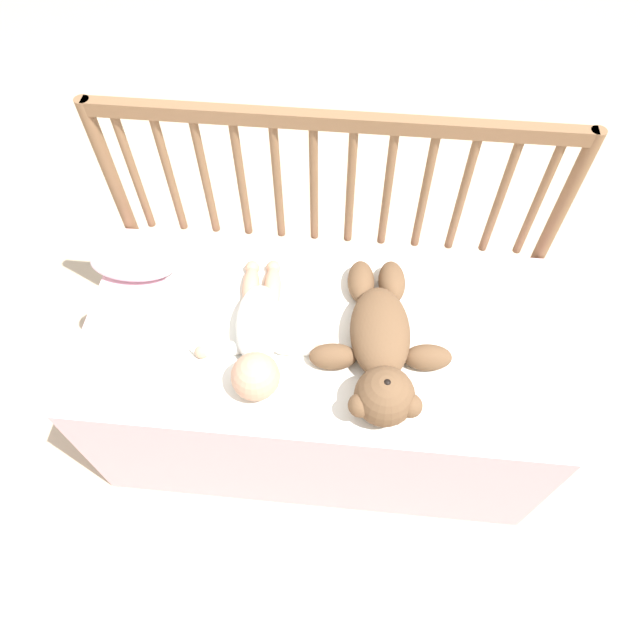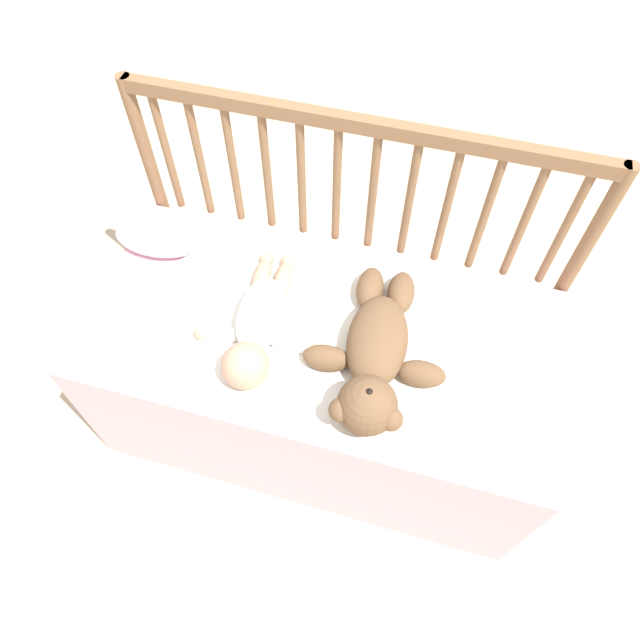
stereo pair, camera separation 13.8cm
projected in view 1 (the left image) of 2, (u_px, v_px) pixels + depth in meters
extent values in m
plane|color=#C6B293|center=(320.00, 414.00, 1.85)|extent=(12.00, 12.00, 0.00)
cube|color=#EDB7C6|center=(320.00, 378.00, 1.65)|extent=(1.20, 0.59, 0.50)
cylinder|color=brown|center=(134.00, 234.00, 1.69)|extent=(0.04, 0.04, 0.91)
cylinder|color=brown|center=(535.00, 263.00, 1.62)|extent=(0.04, 0.04, 0.91)
cube|color=brown|center=(334.00, 121.00, 1.29)|extent=(1.17, 0.03, 0.04)
cylinder|color=brown|center=(135.00, 175.00, 1.49)|extent=(0.02, 0.02, 0.37)
cylinder|color=brown|center=(170.00, 177.00, 1.49)|extent=(0.02, 0.02, 0.37)
cylinder|color=brown|center=(206.00, 180.00, 1.48)|extent=(0.02, 0.02, 0.37)
cylinder|color=brown|center=(241.00, 182.00, 1.48)|extent=(0.02, 0.02, 0.37)
cylinder|color=brown|center=(278.00, 184.00, 1.47)|extent=(0.02, 0.02, 0.37)
cylinder|color=brown|center=(314.00, 187.00, 1.46)|extent=(0.02, 0.02, 0.37)
cylinder|color=brown|center=(350.00, 189.00, 1.46)|extent=(0.02, 0.02, 0.37)
cylinder|color=brown|center=(387.00, 192.00, 1.45)|extent=(0.02, 0.02, 0.37)
cylinder|color=brown|center=(424.00, 194.00, 1.45)|extent=(0.02, 0.02, 0.37)
cylinder|color=brown|center=(462.00, 197.00, 1.44)|extent=(0.02, 0.02, 0.37)
cylinder|color=brown|center=(499.00, 199.00, 1.44)|extent=(0.02, 0.02, 0.37)
cylinder|color=brown|center=(537.00, 202.00, 1.43)|extent=(0.02, 0.02, 0.37)
cube|color=white|center=(320.00, 333.00, 1.43)|extent=(0.86, 0.53, 0.01)
ellipsoid|color=brown|center=(380.00, 332.00, 1.37)|extent=(0.17, 0.27, 0.11)
sphere|color=brown|center=(384.00, 396.00, 1.26)|extent=(0.14, 0.14, 0.14)
sphere|color=tan|center=(386.00, 388.00, 1.23)|extent=(0.06, 0.06, 0.06)
sphere|color=black|center=(387.00, 383.00, 1.21)|extent=(0.02, 0.02, 0.02)
sphere|color=brown|center=(410.00, 406.00, 1.24)|extent=(0.05, 0.05, 0.05)
sphere|color=brown|center=(360.00, 405.00, 1.25)|extent=(0.05, 0.05, 0.05)
ellipsoid|color=brown|center=(428.00, 357.00, 1.36)|extent=(0.12, 0.07, 0.06)
ellipsoid|color=brown|center=(333.00, 357.00, 1.36)|extent=(0.12, 0.07, 0.06)
ellipsoid|color=brown|center=(392.00, 282.00, 1.48)|extent=(0.08, 0.13, 0.07)
ellipsoid|color=brown|center=(361.00, 282.00, 1.48)|extent=(0.08, 0.13, 0.07)
ellipsoid|color=white|center=(259.00, 324.00, 1.40)|extent=(0.14, 0.24, 0.09)
sphere|color=tan|center=(256.00, 376.00, 1.30)|extent=(0.11, 0.11, 0.11)
ellipsoid|color=white|center=(299.00, 348.00, 1.39)|extent=(0.14, 0.06, 0.04)
ellipsoid|color=white|center=(219.00, 349.00, 1.39)|extent=(0.14, 0.06, 0.04)
sphere|color=tan|center=(316.00, 350.00, 1.38)|extent=(0.03, 0.03, 0.03)
sphere|color=tan|center=(201.00, 352.00, 1.38)|extent=(0.03, 0.03, 0.03)
ellipsoid|color=tan|center=(273.00, 287.00, 1.49)|extent=(0.06, 0.14, 0.05)
ellipsoid|color=tan|center=(251.00, 288.00, 1.49)|extent=(0.06, 0.14, 0.05)
sphere|color=tan|center=(273.00, 268.00, 1.53)|extent=(0.04, 0.04, 0.04)
sphere|color=tan|center=(252.00, 268.00, 1.53)|extent=(0.04, 0.04, 0.04)
ellipsoid|color=silver|center=(134.00, 263.00, 1.53)|extent=(0.24, 0.12, 0.06)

